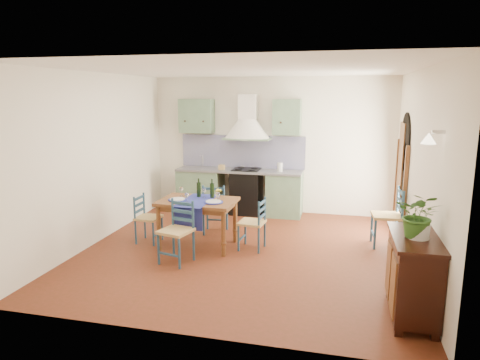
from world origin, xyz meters
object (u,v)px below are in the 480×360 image
dining_table (198,205)px  sideboard (413,274)px  potted_plant (419,215)px  chair_near (177,231)px

dining_table → sideboard: (3.04, -1.61, -0.18)m
dining_table → potted_plant: bearing=-28.4°
chair_near → potted_plant: bearing=-16.7°
dining_table → potted_plant: 3.50m
sideboard → potted_plant: (0.01, -0.04, 0.68)m
chair_near → potted_plant: 3.34m
chair_near → potted_plant: (3.13, -0.94, 0.71)m
chair_near → dining_table: bearing=83.7°
dining_table → chair_near: size_ratio=1.35×
dining_table → potted_plant: (3.05, -1.65, 0.50)m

